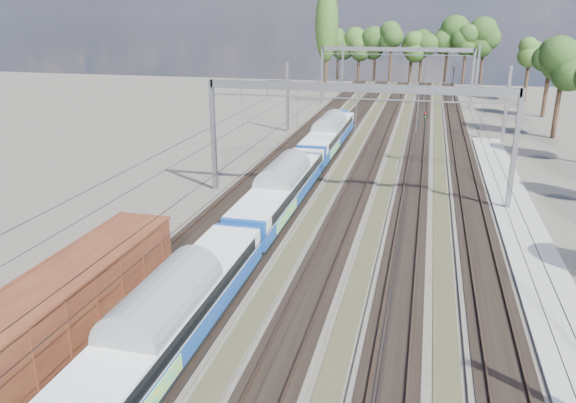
% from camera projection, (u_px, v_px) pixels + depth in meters
% --- Properties ---
extents(track_bed, '(21.00, 130.00, 0.34)m').
position_uv_depth(track_bed, '(372.00, 154.00, 58.04)').
color(track_bed, '#47423A').
rests_on(track_bed, ground).
extents(platform, '(3.00, 70.00, 0.30)m').
position_uv_depth(platform, '(537.00, 266.00, 32.30)').
color(platform, gray).
rests_on(platform, ground).
extents(catenary, '(25.65, 130.00, 9.00)m').
position_uv_depth(catenary, '(385.00, 84.00, 63.03)').
color(catenary, slate).
rests_on(catenary, ground).
extents(tree_belt, '(40.09, 102.26, 11.68)m').
position_uv_depth(tree_belt, '(431.00, 47.00, 102.44)').
color(tree_belt, black).
rests_on(tree_belt, ground).
extents(poplar, '(4.40, 4.40, 19.04)m').
position_uv_depth(poplar, '(327.00, 24.00, 106.34)').
color(poplar, black).
rests_on(poplar, ground).
extents(emu_train, '(2.73, 57.81, 3.99)m').
position_uv_depth(emu_train, '(282.00, 185.00, 39.99)').
color(emu_train, black).
rests_on(emu_train, ground).
extents(freight_boxcar, '(2.94, 14.17, 3.65)m').
position_uv_depth(freight_boxcar, '(69.00, 304.00, 23.82)').
color(freight_boxcar, black).
rests_on(freight_boxcar, ground).
extents(worker, '(0.46, 0.67, 1.77)m').
position_uv_depth(worker, '(419.00, 88.00, 102.79)').
color(worker, black).
rests_on(worker, ground).
extents(signal_near, '(0.36, 0.34, 5.10)m').
position_uv_depth(signal_near, '(424.00, 132.00, 53.48)').
color(signal_near, black).
rests_on(signal_near, ground).
extents(signal_far, '(0.35, 0.32, 5.42)m').
position_uv_depth(signal_far, '(453.00, 79.00, 94.76)').
color(signal_far, black).
rests_on(signal_far, ground).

